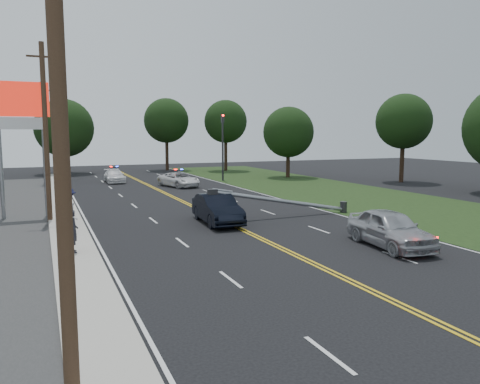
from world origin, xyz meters
name	(u,v)px	position (x,y,z in m)	size (l,w,h in m)	color
ground	(295,255)	(0.00, 0.00, 0.00)	(120.00, 120.00, 0.00)	black
sidewalk	(67,226)	(-8.40, 10.00, 0.06)	(1.80, 70.00, 0.12)	#ADA89C
grass_verge	(389,203)	(13.50, 10.00, 0.01)	(12.00, 80.00, 0.01)	black
centerline_yellow	(213,216)	(0.00, 10.00, 0.01)	(0.36, 80.00, 0.00)	gold
pylon_sign	(21,117)	(-10.50, 14.00, 6.00)	(3.20, 0.35, 8.00)	gray
traffic_signal	(223,141)	(8.30, 30.00, 4.21)	(0.28, 0.41, 7.05)	#2D2D30
fallen_streetlight	(290,202)	(4.19, 8.00, 0.92)	(9.36, 0.44, 1.91)	#2D2D30
utility_pole_near	(60,129)	(-9.20, -8.00, 5.08)	(1.60, 0.28, 10.00)	#382619
utility_pole_mid	(46,132)	(-9.20, 12.00, 5.08)	(1.60, 0.28, 10.00)	#382619
utility_pole_far	(43,133)	(-9.20, 34.00, 5.08)	(1.60, 0.28, 10.00)	#382619
tree_6	(64,128)	(-6.67, 45.87, 5.67)	(7.17, 7.17, 9.27)	black
tree_7	(166,121)	(6.42, 46.46, 6.74)	(6.04, 6.04, 9.77)	black
tree_8	(226,122)	(13.49, 42.40, 6.59)	(5.72, 5.72, 9.47)	black
tree_9	(288,132)	(16.59, 30.70, 5.16)	(5.76, 5.76, 8.05)	black
tree_13	(404,122)	(24.80, 21.33, 6.23)	(5.61, 5.61, 9.05)	black
crashed_sedan	(217,209)	(-0.57, 7.75, 0.82)	(1.73, 4.96, 1.63)	black
waiting_sedan	(390,229)	(4.55, -0.42, 0.83)	(1.97, 4.89, 1.67)	#A2A4AA
emergency_a	(179,180)	(2.42, 26.30, 0.67)	(2.23, 4.83, 1.34)	silver
emergency_b	(114,176)	(-2.64, 32.68, 0.66)	(1.84, 4.52, 1.31)	silver
bystander_a	(73,231)	(-8.45, 3.60, 1.02)	(0.66, 0.43, 1.80)	#222228
bystander_b	(72,218)	(-8.27, 7.66, 0.89)	(0.75, 0.58, 1.54)	silver
bystander_c	(69,207)	(-8.25, 9.76, 1.13)	(1.30, 0.75, 2.01)	#171939
bystander_d	(59,206)	(-8.74, 11.31, 0.96)	(0.98, 0.41, 1.67)	#5A4A48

